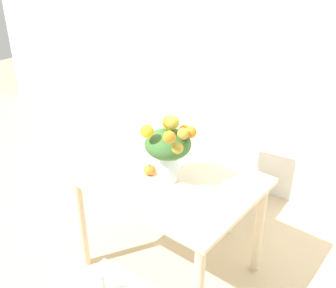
% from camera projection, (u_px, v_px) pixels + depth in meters
% --- Properties ---
extents(ground_plane, '(12.00, 12.00, 0.00)m').
position_uv_depth(ground_plane, '(169.00, 265.00, 2.91)').
color(ground_plane, tan).
extents(wall_back, '(8.00, 0.06, 2.70)m').
position_uv_depth(wall_back, '(272.00, 48.00, 3.21)').
color(wall_back, white).
rests_on(wall_back, ground_plane).
extents(dining_table, '(1.12, 0.85, 0.78)m').
position_uv_depth(dining_table, '(170.00, 192.00, 2.61)').
color(dining_table, beige).
rests_on(dining_table, ground_plane).
extents(flower_vase, '(0.33, 0.32, 0.47)m').
position_uv_depth(flower_vase, '(169.00, 146.00, 2.40)').
color(flower_vase, silver).
rests_on(flower_vase, dining_table).
extents(pumpkin, '(0.08, 0.08, 0.07)m').
position_uv_depth(pumpkin, '(150.00, 170.00, 2.56)').
color(pumpkin, orange).
rests_on(pumpkin, dining_table).
extents(dining_chair_near_window, '(0.44, 0.44, 0.90)m').
position_uv_depth(dining_chair_near_window, '(228.00, 165.00, 3.28)').
color(dining_chair_near_window, white).
rests_on(dining_chair_near_window, ground_plane).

